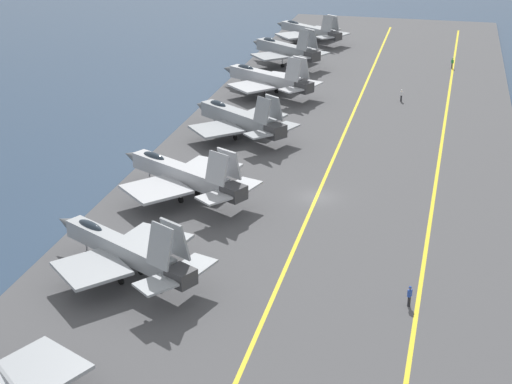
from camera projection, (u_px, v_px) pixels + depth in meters
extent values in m
plane|color=navy|center=(317.00, 200.00, 81.19)|extent=(2000.00, 2000.00, 0.00)
cube|color=#4C4C4F|center=(317.00, 199.00, 81.11)|extent=(199.73, 42.58, 0.40)
cube|color=yellow|center=(432.00, 208.00, 78.46)|extent=(179.72, 4.15, 0.01)
cube|color=yellow|center=(317.00, 197.00, 81.03)|extent=(179.75, 0.36, 0.01)
cube|color=#93999E|center=(33.00, 372.00, 50.33)|extent=(7.59, 7.31, 0.28)
cube|color=#93999E|center=(119.00, 247.00, 65.04)|extent=(7.15, 11.76, 1.54)
cone|color=#5B5E60|center=(67.00, 222.00, 69.44)|extent=(2.39, 2.77, 1.46)
cube|color=#38383A|center=(181.00, 276.00, 60.53)|extent=(2.51, 2.61, 1.31)
ellipsoid|color=#232D38|center=(90.00, 226.00, 67.05)|extent=(2.16, 3.08, 0.85)
cube|color=#93999E|center=(91.00, 268.00, 62.74)|extent=(7.29, 7.32, 0.28)
cube|color=#93999E|center=(152.00, 241.00, 67.22)|extent=(6.09, 6.41, 0.28)
cube|color=#93999E|center=(160.00, 246.00, 59.82)|extent=(1.99, 2.56, 3.34)
cube|color=#93999E|center=(175.00, 239.00, 60.93)|extent=(1.99, 2.56, 3.34)
cube|color=#93999E|center=(156.00, 285.00, 59.34)|extent=(3.66, 3.58, 0.20)
cube|color=#93999E|center=(196.00, 264.00, 62.33)|extent=(3.38, 3.10, 0.20)
cylinder|color=#B2B2B7|center=(87.00, 248.00, 68.51)|extent=(0.16, 0.16, 1.79)
cylinder|color=black|center=(87.00, 254.00, 68.75)|extent=(0.47, 0.63, 0.60)
cylinder|color=#B2B2B7|center=(120.00, 275.00, 64.18)|extent=(0.16, 0.16, 1.79)
cylinder|color=black|center=(121.00, 281.00, 64.42)|extent=(0.47, 0.63, 0.60)
cylinder|color=#B2B2B7|center=(140.00, 265.00, 65.67)|extent=(0.16, 0.16, 1.79)
cylinder|color=black|center=(141.00, 271.00, 65.90)|extent=(0.47, 0.63, 0.60)
cube|color=#A8AAAF|center=(180.00, 173.00, 80.23)|extent=(7.44, 12.10, 1.66)
cone|color=#5B5E60|center=(132.00, 156.00, 84.77)|extent=(2.52, 2.88, 1.58)
cube|color=#38383A|center=(234.00, 192.00, 75.59)|extent=(2.66, 2.73, 1.41)
ellipsoid|color=#232D38|center=(154.00, 157.00, 82.30)|extent=(2.26, 3.18, 0.91)
cube|color=#A8AAAF|center=(156.00, 189.00, 77.69)|extent=(7.86, 7.86, 0.28)
cube|color=#A8AAAF|center=(208.00, 169.00, 82.68)|extent=(6.75, 6.71, 0.28)
cube|color=#A8AAAF|center=(217.00, 169.00, 74.90)|extent=(1.96, 2.58, 3.04)
cube|color=#A8AAAF|center=(229.00, 164.00, 76.10)|extent=(1.96, 2.58, 3.04)
cube|color=#A8AAAF|center=(214.00, 198.00, 74.38)|extent=(3.70, 3.63, 0.20)
cube|color=#A8AAAF|center=(245.00, 184.00, 77.44)|extent=(3.41, 3.16, 0.20)
cylinder|color=#B2B2B7|center=(150.00, 177.00, 83.81)|extent=(0.16, 0.16, 1.75)
cylinder|color=black|center=(150.00, 182.00, 84.04)|extent=(0.47, 0.63, 0.60)
cylinder|color=#B2B2B7|center=(181.00, 195.00, 79.32)|extent=(0.16, 0.16, 1.75)
cylinder|color=black|center=(181.00, 200.00, 79.55)|extent=(0.47, 0.63, 0.60)
cylinder|color=#B2B2B7|center=(197.00, 188.00, 80.91)|extent=(0.16, 0.16, 1.75)
cylinder|color=black|center=(197.00, 193.00, 81.14)|extent=(0.47, 0.63, 0.60)
cube|color=gray|center=(237.00, 118.00, 97.94)|extent=(8.19, 10.90, 1.84)
cone|color=#5B5E60|center=(202.00, 106.00, 102.65)|extent=(2.71, 2.84, 1.75)
cube|color=#38383A|center=(275.00, 131.00, 93.11)|extent=(2.83, 2.78, 1.56)
ellipsoid|color=#232D38|center=(218.00, 105.00, 100.06)|extent=(2.46, 2.97, 1.01)
cube|color=gray|center=(216.00, 129.00, 95.67)|extent=(7.42, 7.44, 0.28)
cube|color=gray|center=(260.00, 117.00, 100.12)|extent=(6.82, 6.68, 0.28)
cube|color=gray|center=(262.00, 111.00, 92.42)|extent=(2.04, 2.39, 3.04)
cube|color=gray|center=(274.00, 107.00, 93.61)|extent=(2.04, 2.39, 3.04)
cube|color=gray|center=(258.00, 134.00, 92.01)|extent=(3.58, 3.57, 0.20)
cube|color=gray|center=(287.00, 126.00, 94.87)|extent=(3.48, 3.20, 0.20)
cylinder|color=#B2B2B7|center=(214.00, 122.00, 101.60)|extent=(0.16, 0.16, 1.43)
cylinder|color=black|center=(214.00, 125.00, 101.76)|extent=(0.52, 0.62, 0.60)
cylinder|color=#B2B2B7|center=(235.00, 135.00, 96.97)|extent=(0.16, 0.16, 1.43)
cylinder|color=black|center=(235.00, 138.00, 97.13)|extent=(0.52, 0.62, 0.60)
cylinder|color=#B2B2B7|center=(251.00, 130.00, 98.55)|extent=(0.16, 0.16, 1.43)
cylinder|color=black|center=(251.00, 133.00, 98.71)|extent=(0.52, 0.62, 0.60)
cube|color=#A8AAAF|center=(265.00, 78.00, 115.49)|extent=(7.64, 11.97, 1.72)
cone|color=#5B5E60|center=(229.00, 69.00, 120.09)|extent=(2.59, 2.90, 1.64)
cube|color=#38383A|center=(304.00, 87.00, 110.79)|extent=(2.73, 2.76, 1.47)
ellipsoid|color=#232D38|center=(246.00, 68.00, 117.58)|extent=(2.32, 3.17, 0.95)
cube|color=#A8AAAF|center=(251.00, 87.00, 113.19)|extent=(7.38, 7.41, 0.28)
cube|color=#A8AAAF|center=(282.00, 78.00, 117.71)|extent=(6.21, 6.58, 0.28)
cube|color=#A8AAAF|center=(293.00, 70.00, 110.06)|extent=(2.01, 2.57, 3.16)
cube|color=#A8AAAF|center=(301.00, 67.00, 111.29)|extent=(2.01, 2.57, 3.16)
cube|color=#A8AAAF|center=(291.00, 90.00, 109.58)|extent=(3.69, 3.63, 0.20)
cube|color=#A8AAAF|center=(312.00, 83.00, 112.64)|extent=(3.43, 3.18, 0.20)
cylinder|color=#B2B2B7|center=(242.00, 83.00, 119.07)|extent=(0.16, 0.16, 1.48)
cylinder|color=black|center=(242.00, 85.00, 119.24)|extent=(0.48, 0.63, 0.60)
cylinder|color=#B2B2B7|center=(266.00, 92.00, 114.51)|extent=(0.16, 0.16, 1.48)
cylinder|color=black|center=(266.00, 95.00, 114.69)|extent=(0.48, 0.63, 0.60)
cylinder|color=#B2B2B7|center=(277.00, 88.00, 116.14)|extent=(0.16, 0.16, 1.48)
cylinder|color=black|center=(276.00, 91.00, 116.32)|extent=(0.48, 0.63, 0.60)
cube|color=gray|center=(283.00, 49.00, 131.18)|extent=(7.92, 10.42, 1.83)
cone|color=#5B5E60|center=(257.00, 43.00, 135.70)|extent=(2.65, 2.76, 1.74)
cube|color=#38383A|center=(312.00, 56.00, 126.55)|extent=(2.78, 2.71, 1.55)
ellipsoid|color=#232D38|center=(269.00, 41.00, 133.20)|extent=(2.39, 2.85, 1.01)
cube|color=gray|center=(270.00, 56.00, 129.10)|extent=(6.90, 6.89, 0.28)
cube|color=gray|center=(299.00, 50.00, 133.20)|extent=(6.26, 6.30, 0.28)
cube|color=gray|center=(303.00, 40.00, 125.81)|extent=(2.01, 2.32, 3.16)
cube|color=gray|center=(311.00, 39.00, 126.99)|extent=(2.01, 2.32, 3.16)
cube|color=gray|center=(300.00, 58.00, 125.45)|extent=(3.51, 3.50, 0.20)
cube|color=gray|center=(320.00, 53.00, 128.29)|extent=(3.44, 3.11, 0.20)
cylinder|color=#B2B2B7|center=(266.00, 55.00, 134.78)|extent=(0.16, 0.16, 1.77)
cylinder|color=black|center=(266.00, 59.00, 135.01)|extent=(0.52, 0.62, 0.60)
cylinder|color=#B2B2B7|center=(282.00, 62.00, 130.32)|extent=(0.16, 0.16, 1.77)
cylinder|color=black|center=(282.00, 66.00, 130.55)|extent=(0.52, 0.62, 0.60)
cylinder|color=#B2B2B7|center=(293.00, 60.00, 131.89)|extent=(0.16, 0.16, 1.77)
cylinder|color=black|center=(293.00, 63.00, 132.12)|extent=(0.52, 0.62, 0.60)
cube|color=#93999E|center=(307.00, 30.00, 148.10)|extent=(8.42, 11.05, 1.55)
cone|color=#5B5E60|center=(281.00, 24.00, 153.10)|extent=(2.56, 2.77, 1.47)
cube|color=#38383A|center=(335.00, 36.00, 142.98)|extent=(2.61, 2.67, 1.31)
ellipsoid|color=#232D38|center=(293.00, 23.00, 150.43)|extent=(2.44, 2.96, 0.85)
cube|color=#93999E|center=(294.00, 35.00, 145.86)|extent=(7.70, 7.72, 0.28)
cube|color=#93999E|center=(321.00, 30.00, 150.15)|extent=(7.13, 7.02, 0.28)
cube|color=#93999E|center=(327.00, 24.00, 142.57)|extent=(2.06, 2.42, 2.73)
cube|color=#93999E|center=(333.00, 22.00, 143.55)|extent=(2.06, 2.42, 2.73)
cube|color=#93999E|center=(325.00, 37.00, 142.01)|extent=(3.64, 3.64, 0.20)
cube|color=#93999E|center=(341.00, 34.00, 144.63)|extent=(3.53, 3.32, 0.20)
cylinder|color=#B2B2B7|center=(290.00, 34.00, 151.89)|extent=(0.16, 0.16, 1.43)
cylinder|color=black|center=(290.00, 36.00, 152.05)|extent=(0.53, 0.62, 0.60)
cylinder|color=#B2B2B7|center=(307.00, 39.00, 147.16)|extent=(0.16, 0.16, 1.43)
cylinder|color=black|center=(307.00, 42.00, 147.32)|extent=(0.53, 0.62, 0.60)
cylinder|color=#B2B2B7|center=(315.00, 38.00, 148.46)|extent=(0.16, 0.16, 1.43)
cylinder|color=black|center=(315.00, 40.00, 148.63)|extent=(0.53, 0.62, 0.60)
cylinder|color=#232328|center=(409.00, 301.00, 61.20)|extent=(0.24, 0.24, 0.89)
cube|color=#284CB2|center=(410.00, 293.00, 60.91)|extent=(0.45, 0.38, 0.61)
sphere|color=#9E7051|center=(410.00, 288.00, 60.74)|extent=(0.22, 0.22, 0.22)
sphere|color=#284CB2|center=(410.00, 287.00, 60.71)|extent=(0.24, 0.24, 0.24)
cylinder|color=#232328|center=(401.00, 98.00, 112.44)|extent=(0.24, 0.24, 0.88)
cube|color=white|center=(402.00, 93.00, 112.15)|extent=(0.46, 0.44, 0.55)
sphere|color=#9E7051|center=(402.00, 91.00, 111.99)|extent=(0.22, 0.22, 0.22)
sphere|color=white|center=(402.00, 90.00, 111.97)|extent=(0.24, 0.24, 0.24)
cylinder|color=#4C473D|center=(452.00, 66.00, 129.86)|extent=(0.24, 0.24, 0.88)
cube|color=green|center=(452.00, 61.00, 129.57)|extent=(0.46, 0.43, 0.55)
sphere|color=tan|center=(453.00, 59.00, 129.41)|extent=(0.22, 0.22, 0.22)
sphere|color=green|center=(453.00, 59.00, 129.39)|extent=(0.24, 0.24, 0.24)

